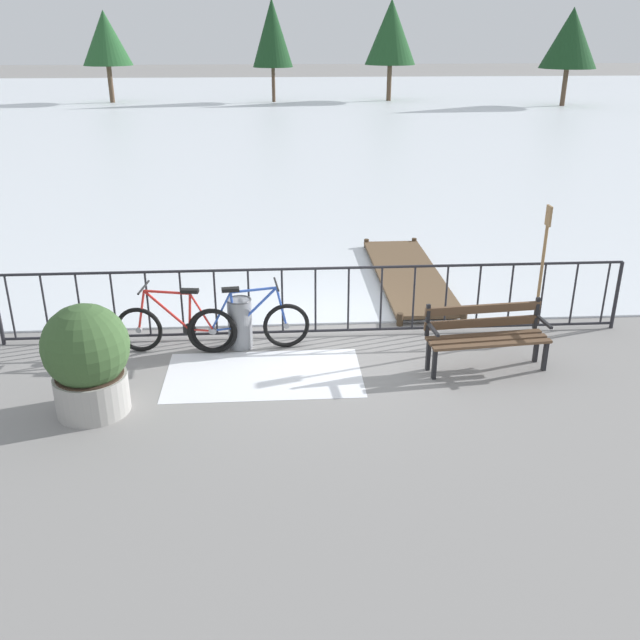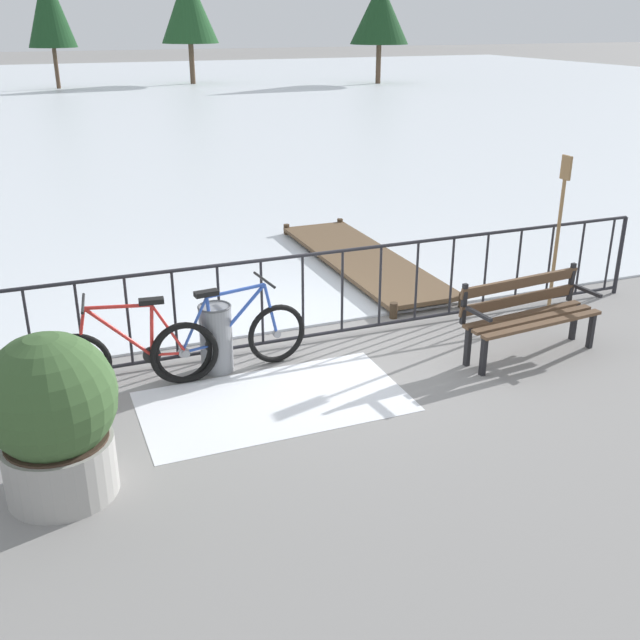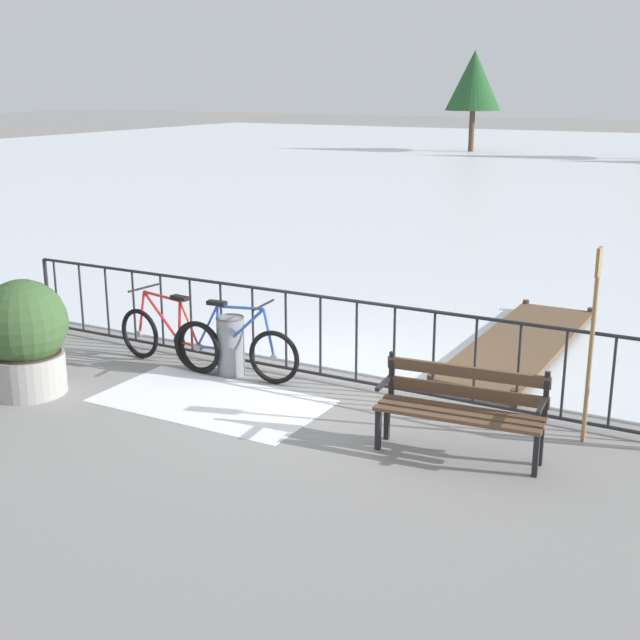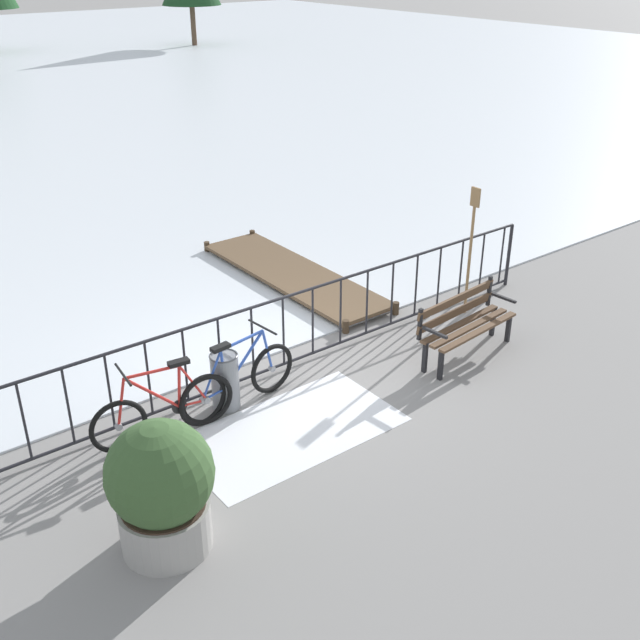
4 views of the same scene
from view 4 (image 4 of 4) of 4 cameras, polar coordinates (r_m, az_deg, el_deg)
The scene contains 10 objects.
ground_plane at distance 10.06m, azimuth -2.72°, elevation -3.72°, with size 160.00×160.00×0.00m, color gray.
snow_patch at distance 8.87m, azimuth -2.22°, elevation -8.35°, with size 2.57×1.40×0.01m, color white.
railing_fence at distance 9.79m, azimuth -2.80°, elevation -0.90°, with size 9.06×0.06×1.07m.
bicycle_near_railing at distance 9.13m, azimuth -6.22°, elevation -4.63°, with size 1.71×0.52×0.97m.
bicycle_second at distance 8.74m, azimuth -11.77°, elevation -6.70°, with size 1.71×0.52×0.97m.
park_bench at distance 10.36m, azimuth 10.88°, elevation -0.04°, with size 1.64×0.63×0.89m.
planter_with_shrub at distance 7.12m, azimuth -11.95°, elevation -12.30°, with size 1.00×1.00×1.34m.
trash_bin at distance 9.15m, azimuth -7.21°, elevation -4.60°, with size 0.35×0.35×0.73m.
oar_upright at distance 11.31m, azimuth 11.39°, elevation 5.73°, with size 0.04×0.16×1.98m.
wooden_dock at distance 12.61m, azimuth -2.08°, elevation 3.52°, with size 1.10×4.10×0.20m.
Camera 4 is at (-4.91, -7.14, 5.12)m, focal length 42.16 mm.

